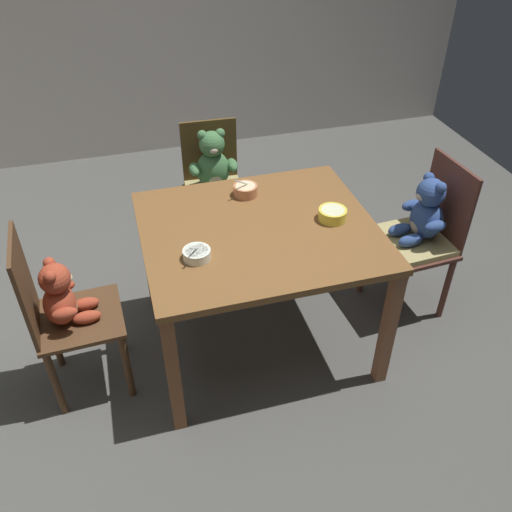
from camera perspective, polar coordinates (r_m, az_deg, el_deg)
name	(u,v)px	position (r m, az deg, el deg)	size (l,w,h in m)	color
ground_plane	(258,339)	(3.13, 0.25, -8.74)	(5.20, 5.20, 0.04)	#4A4A47
dining_table	(259,243)	(2.68, 0.29, 1.39)	(1.14, 1.00, 0.76)	brown
teddy_chair_near_right	(422,226)	(3.13, 17.08, 3.08)	(0.42, 0.44, 0.92)	#4E2A22
teddy_chair_far_center	(214,177)	(3.45, -4.46, 8.33)	(0.40, 0.42, 0.88)	#503A1A
teddy_chair_near_left	(63,306)	(2.67, -19.72, -4.97)	(0.41, 0.40, 0.93)	#4C311C
porridge_bowl_white_near_left	(197,254)	(2.43, -6.27, 0.22)	(0.13, 0.13, 0.11)	silver
porridge_bowl_terracotta_far_center	(245,190)	(2.87, -1.12, 6.99)	(0.13, 0.13, 0.12)	#BB744E
porridge_bowl_yellow_near_right	(332,214)	(2.70, 8.07, 4.39)	(0.14, 0.14, 0.06)	yellow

